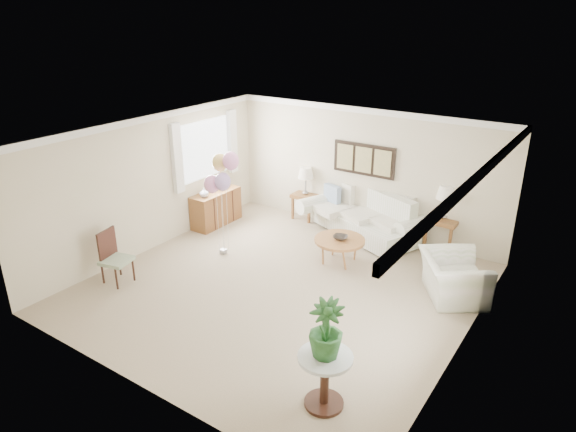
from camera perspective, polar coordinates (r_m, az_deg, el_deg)
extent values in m
plane|color=tan|center=(8.79, -0.77, -7.95)|extent=(6.00, 6.00, 0.00)
cube|color=beige|center=(10.68, 8.43, 4.97)|extent=(6.00, 0.04, 2.60)
cube|color=beige|center=(6.25, -16.88, -8.71)|extent=(6.00, 0.04, 2.60)
cube|color=beige|center=(10.13, -14.93, 3.51)|extent=(0.04, 6.00, 2.60)
cube|color=beige|center=(7.10, 19.59, -5.18)|extent=(0.04, 6.00, 2.60)
cube|color=white|center=(7.82, -0.87, 8.71)|extent=(6.00, 6.00, 0.02)
cube|color=white|center=(10.36, 8.74, 11.50)|extent=(6.00, 0.06, 0.12)
cube|color=white|center=(9.80, -15.52, 10.36)|extent=(0.06, 6.00, 0.12)
cube|color=white|center=(6.66, 20.69, 4.43)|extent=(0.06, 6.00, 0.12)
cube|color=white|center=(11.01, -9.22, 7.34)|extent=(0.04, 1.40, 1.20)
cube|color=white|center=(10.40, -12.23, 6.26)|extent=(0.10, 0.22, 1.40)
cube|color=white|center=(11.60, -6.21, 8.25)|extent=(0.10, 0.22, 1.40)
cube|color=black|center=(10.58, 8.44, 6.22)|extent=(1.35, 0.04, 0.65)
cube|color=#8C8C59|center=(10.74, 6.36, 6.56)|extent=(0.36, 0.02, 0.52)
cube|color=#8C8C59|center=(10.56, 8.38, 6.19)|extent=(0.36, 0.02, 0.52)
cube|color=#8C8C59|center=(10.39, 10.46, 5.80)|extent=(0.36, 0.02, 0.52)
cube|color=silver|center=(10.75, 8.38, -0.96)|extent=(2.53, 1.76, 0.38)
cube|color=silver|center=(10.89, 9.32, 1.70)|extent=(2.25, 1.10, 0.58)
cylinder|color=silver|center=(11.14, 3.30, 1.44)|extent=(0.67, 1.01, 0.34)
cylinder|color=silver|center=(10.27, 14.04, -1.05)|extent=(0.67, 1.01, 0.34)
cube|color=silver|center=(10.90, 5.17, 0.84)|extent=(0.88, 0.95, 0.13)
cube|color=silver|center=(10.62, 8.32, 0.11)|extent=(0.88, 0.95, 0.13)
cube|color=silver|center=(10.37, 11.63, -0.67)|extent=(0.88, 0.95, 0.13)
cube|color=#829AB8|center=(11.04, 4.94, 2.42)|extent=(0.40, 0.13, 0.40)
cube|color=tan|center=(10.42, 12.50, 0.75)|extent=(0.40, 0.13, 0.40)
cube|color=#39281F|center=(10.32, 13.13, 0.11)|extent=(0.36, 0.11, 0.36)
cube|color=silver|center=(10.83, 8.32, -2.00)|extent=(2.13, 0.85, 0.04)
cube|color=brown|center=(11.40, 1.96, 2.31)|extent=(0.53, 0.49, 0.08)
cube|color=brown|center=(11.46, 0.52, 0.87)|extent=(0.05, 0.05, 0.50)
cube|color=brown|center=(11.24, 2.33, 0.42)|extent=(0.05, 0.05, 0.50)
cube|color=brown|center=(11.76, 1.56, 1.43)|extent=(0.05, 0.05, 0.50)
cube|color=brown|center=(11.55, 3.35, 1.01)|extent=(0.05, 0.05, 0.50)
cube|color=brown|center=(10.32, 16.84, -0.42)|extent=(0.60, 0.55, 0.09)
cube|color=brown|center=(10.32, 14.99, -2.21)|extent=(0.05, 0.05, 0.57)
cube|color=brown|center=(10.19, 17.53, -2.81)|extent=(0.05, 0.05, 0.57)
cube|color=brown|center=(10.70, 15.79, -1.40)|extent=(0.05, 0.05, 0.57)
cube|color=brown|center=(10.58, 18.25, -1.96)|extent=(0.05, 0.05, 0.57)
cylinder|color=gray|center=(11.38, 1.96, 2.63)|extent=(0.14, 0.14, 0.06)
cylinder|color=gray|center=(11.32, 1.97, 3.50)|extent=(0.04, 0.04, 0.30)
cone|color=silver|center=(11.23, 1.99, 4.83)|extent=(0.34, 0.34, 0.24)
cylinder|color=gray|center=(10.29, 16.89, -0.03)|extent=(0.15, 0.15, 0.07)
cylinder|color=gray|center=(10.23, 17.01, 0.99)|extent=(0.04, 0.04, 0.33)
cone|color=silver|center=(10.13, 17.19, 2.54)|extent=(0.37, 0.37, 0.26)
cylinder|color=#A46F35|center=(9.47, 5.76, -2.70)|extent=(0.94, 0.94, 0.05)
cylinder|color=#A46F35|center=(9.66, 7.49, -3.81)|extent=(0.04, 0.04, 0.42)
cylinder|color=#A46F35|center=(9.84, 5.19, -3.20)|extent=(0.04, 0.04, 0.42)
cylinder|color=#A46F35|center=(9.49, 3.89, -4.15)|extent=(0.04, 0.04, 0.42)
cylinder|color=#A46F35|center=(9.30, 6.25, -4.81)|extent=(0.04, 0.04, 0.42)
imported|color=#2D2723|center=(9.44, 5.84, -2.38)|extent=(0.33, 0.33, 0.07)
imported|color=silver|center=(8.78, 17.88, -6.51)|extent=(1.40, 1.44, 0.71)
cylinder|color=silver|center=(6.12, 4.17, -15.39)|extent=(0.65, 0.65, 0.04)
cylinder|color=#371A14|center=(6.33, 4.08, -17.88)|extent=(0.11, 0.11, 0.65)
cylinder|color=#371A14|center=(6.55, 4.00, -20.10)|extent=(0.48, 0.48, 0.01)
imported|color=#1C4615|center=(5.90, 4.25, -12.42)|extent=(0.44, 0.44, 0.71)
cube|color=#8EA282|center=(9.25, -18.51, -4.73)|extent=(0.54, 0.54, 0.06)
cylinder|color=#371A14|center=(9.38, -19.90, -6.02)|extent=(0.04, 0.04, 0.38)
cylinder|color=#371A14|center=(9.12, -18.52, -6.67)|extent=(0.04, 0.04, 0.38)
cylinder|color=#371A14|center=(9.57, -18.19, -5.22)|extent=(0.04, 0.04, 0.38)
cylinder|color=#371A14|center=(9.31, -16.78, -5.84)|extent=(0.04, 0.04, 0.38)
cube|color=#371A14|center=(9.28, -19.47, -2.90)|extent=(0.13, 0.43, 0.50)
cube|color=brown|center=(11.26, -8.00, 0.89)|extent=(0.45, 1.20, 0.74)
cube|color=#371A14|center=(11.05, -9.01, 0.42)|extent=(0.46, 0.02, 0.70)
cube|color=#371A14|center=(11.46, -6.99, 1.34)|extent=(0.46, 0.02, 0.70)
imported|color=silver|center=(10.84, -9.31, 2.59)|extent=(0.19, 0.19, 0.19)
imported|color=#9DAF93|center=(11.24, -7.33, 3.40)|extent=(0.22, 0.22, 0.19)
cube|color=gray|center=(10.01, -7.20, -3.91)|extent=(0.11, 0.11, 0.08)
ellipsoid|color=pink|center=(9.47, -8.44, 3.54)|extent=(0.30, 0.30, 0.34)
cylinder|color=silver|center=(9.74, -7.78, -0.64)|extent=(0.01, 0.01, 1.17)
ellipsoid|color=#A986C9|center=(9.33, -7.27, 3.80)|extent=(0.30, 0.30, 0.34)
cylinder|color=silver|center=(9.67, -7.21, -0.54)|extent=(0.01, 0.01, 1.25)
ellipsoid|color=#DABA5F|center=(9.54, -7.57, 5.92)|extent=(0.30, 0.30, 0.34)
cylinder|color=silver|center=(9.76, -7.36, 0.54)|extent=(0.01, 0.01, 1.52)
ellipsoid|color=pink|center=(9.30, -6.38, 6.11)|extent=(0.30, 0.30, 0.34)
cylinder|color=silver|center=(9.64, -6.79, 0.56)|extent=(0.01, 0.01, 1.61)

